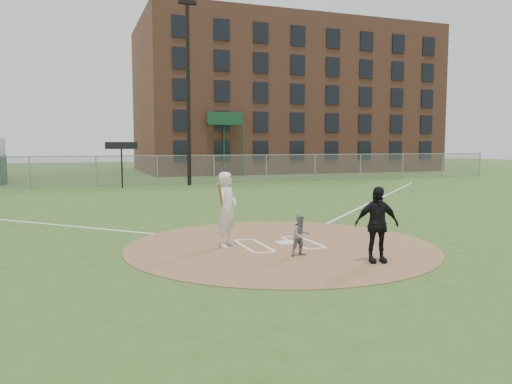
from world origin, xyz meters
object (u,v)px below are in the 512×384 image
object	(u,v)px
umpire	(377,224)
catcher	(301,235)
home_plate	(286,243)
batter_at_plate	(227,209)

from	to	relation	value
umpire	catcher	bearing A→B (deg)	151.66
home_plate	batter_at_plate	world-z (taller)	batter_at_plate
home_plate	catcher	size ratio (longest dim) A/B	0.48
home_plate	umpire	world-z (taller)	umpire
home_plate	catcher	distance (m)	1.66
catcher	home_plate	bearing A→B (deg)	75.32
umpire	batter_at_plate	size ratio (longest dim) A/B	0.89
umpire	batter_at_plate	world-z (taller)	batter_at_plate
catcher	umpire	world-z (taller)	umpire
batter_at_plate	catcher	bearing A→B (deg)	-51.10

